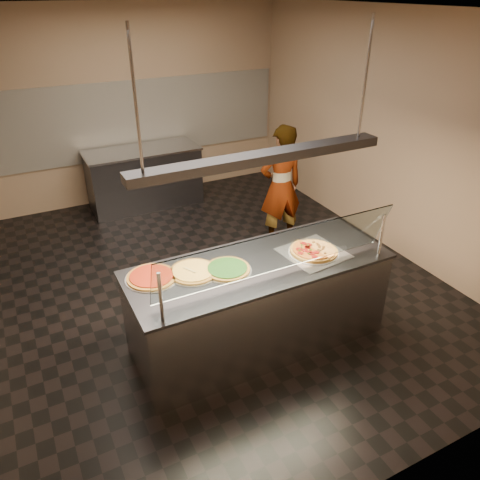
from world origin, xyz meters
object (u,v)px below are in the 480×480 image
half_pizza_sausage (323,248)px  prep_table (144,177)px  pizza_cheese (193,271)px  serving_counter (258,304)px  pizza_spatula (196,270)px  half_pizza_pepperoni (304,252)px  sneeze_guard (280,252)px  worker (281,187)px  pizza_spinach (227,268)px  heat_lamp_housing (262,157)px  perforated_tray (313,252)px  pizza_tomato (151,277)px

half_pizza_sausage → prep_table: size_ratio=0.27×
pizza_cheese → serving_counter: bearing=-12.4°
serving_counter → pizza_spatula: (-0.58, 0.12, 0.49)m
half_pizza_pepperoni → sneeze_guard: bearing=-148.7°
worker → pizza_spinach: bearing=49.0°
sneeze_guard → pizza_spinach: size_ratio=5.07×
serving_counter → pizza_cheese: (-0.61, 0.13, 0.48)m
prep_table → worker: bearing=-58.6°
pizza_spinach → pizza_spatula: size_ratio=1.73×
pizza_spinach → prep_table: (0.32, 3.75, -0.48)m
prep_table → half_pizza_pepperoni: bearing=-83.5°
heat_lamp_housing → pizza_cheese: bearing=167.6°
perforated_tray → heat_lamp_housing: (-0.55, 0.07, 1.01)m
pizza_spinach → pizza_cheese: (-0.29, 0.10, -0.00)m
prep_table → perforated_tray: bearing=-81.9°
perforated_tray → half_pizza_sausage: size_ratio=1.27×
half_pizza_pepperoni → pizza_spinach: half_pizza_pepperoni is taller
heat_lamp_housing → half_pizza_sausage: bearing=-6.4°
pizza_tomato → prep_table: (0.97, 3.57, -0.48)m
pizza_spinach → half_pizza_pepperoni: bearing=-7.6°
sneeze_guard → worker: 2.44m
half_pizza_pepperoni → prep_table: (-0.44, 3.85, -0.50)m
half_pizza_sausage → worker: worker is taller
sneeze_guard → half_pizza_sausage: (0.66, 0.27, -0.27)m
pizza_spatula → prep_table: (0.59, 3.66, -0.49)m
pizza_tomato → worker: 2.69m
sneeze_guard → worker: bearing=58.0°
sneeze_guard → half_pizza_sausage: size_ratio=4.70×
serving_counter → half_pizza_pepperoni: (0.44, -0.07, 0.50)m
prep_table → serving_counter: bearing=-90.0°
half_pizza_sausage → half_pizza_pepperoni: bearing=179.8°
pizza_cheese → heat_lamp_housing: size_ratio=0.20×
half_pizza_pepperoni → pizza_spatula: size_ratio=1.87×
perforated_tray → pizza_tomato: 1.55m
worker → perforated_tray: bearing=70.5°
pizza_cheese → pizza_spatula: bearing=-35.9°
worker → heat_lamp_housing: 2.40m
serving_counter → heat_lamp_housing: bearing=0.0°
pizza_cheese → pizza_tomato: (-0.36, 0.08, 0.00)m
half_pizza_pepperoni → heat_lamp_housing: bearing=170.6°
perforated_tray → worker: (0.72, 1.77, -0.10)m
pizza_spinach → worker: size_ratio=0.27×
pizza_spinach → worker: 2.31m
sneeze_guard → heat_lamp_housing: size_ratio=0.98×
heat_lamp_housing → pizza_spinach: bearing=174.9°
pizza_spatula → prep_table: pizza_spatula is taller
serving_counter → half_pizza_pepperoni: half_pizza_pepperoni is taller
perforated_tray → pizza_cheese: size_ratio=1.32×
sneeze_guard → pizza_tomato: 1.15m
perforated_tray → pizza_spinach: size_ratio=1.37×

